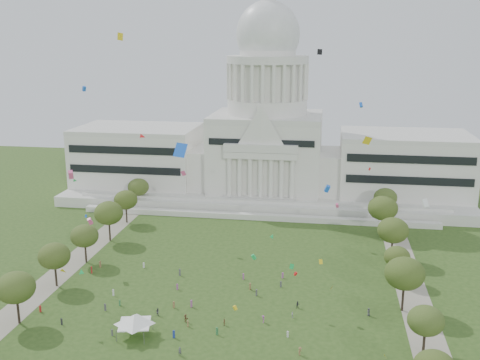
# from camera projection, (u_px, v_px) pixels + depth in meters

# --- Properties ---
(ground) EXTENTS (400.00, 400.00, 0.00)m
(ground) POSITION_uv_depth(u_px,v_px,m) (208.00, 332.00, 125.87)
(ground) COLOR #2D4919
(ground) RESTS_ON ground
(capitol) EXTENTS (160.00, 64.50, 91.30)m
(capitol) POSITION_uv_depth(u_px,v_px,m) (267.00, 143.00, 229.14)
(capitol) COLOR silver
(capitol) RESTS_ON ground
(path_left) EXTENTS (8.00, 160.00, 0.04)m
(path_left) POSITION_uv_depth(u_px,v_px,m) (68.00, 267.00, 161.95)
(path_left) COLOR gray
(path_left) RESTS_ON ground
(path_right) EXTENTS (8.00, 160.00, 0.04)m
(path_right) POSITION_uv_depth(u_px,v_px,m) (411.00, 289.00, 147.22)
(path_right) COLOR gray
(path_right) RESTS_ON ground
(row_tree_l_1) EXTENTS (8.86, 8.86, 12.59)m
(row_tree_l_1) POSITION_uv_depth(u_px,v_px,m) (16.00, 287.00, 127.60)
(row_tree_l_1) COLOR black
(row_tree_l_1) RESTS_ON ground
(row_tree_r_1) EXTENTS (7.58, 7.58, 10.78)m
(row_tree_r_1) POSITION_uv_depth(u_px,v_px,m) (426.00, 321.00, 115.23)
(row_tree_r_1) COLOR black
(row_tree_r_1) RESTS_ON ground
(row_tree_l_2) EXTENTS (8.42, 8.42, 11.97)m
(row_tree_l_2) POSITION_uv_depth(u_px,v_px,m) (54.00, 256.00, 147.26)
(row_tree_l_2) COLOR black
(row_tree_l_2) RESTS_ON ground
(row_tree_r_2) EXTENTS (9.55, 9.55, 13.58)m
(row_tree_r_2) POSITION_uv_depth(u_px,v_px,m) (405.00, 274.00, 133.42)
(row_tree_r_2) COLOR black
(row_tree_r_2) RESTS_ON ground
(row_tree_l_3) EXTENTS (8.12, 8.12, 11.55)m
(row_tree_l_3) POSITION_uv_depth(u_px,v_px,m) (85.00, 236.00, 163.09)
(row_tree_l_3) COLOR black
(row_tree_l_3) RESTS_ON ground
(row_tree_r_3) EXTENTS (7.01, 7.01, 9.98)m
(row_tree_r_3) POSITION_uv_depth(u_px,v_px,m) (397.00, 257.00, 150.34)
(row_tree_r_3) COLOR black
(row_tree_r_3) RESTS_ON ground
(row_tree_l_4) EXTENTS (9.29, 9.29, 13.21)m
(row_tree_l_4) POSITION_uv_depth(u_px,v_px,m) (109.00, 213.00, 180.51)
(row_tree_l_4) COLOR black
(row_tree_l_4) RESTS_ON ground
(row_tree_r_4) EXTENTS (9.19, 9.19, 13.06)m
(row_tree_r_4) POSITION_uv_depth(u_px,v_px,m) (393.00, 230.00, 164.63)
(row_tree_r_4) COLOR black
(row_tree_r_4) RESTS_ON ground
(row_tree_l_5) EXTENTS (8.33, 8.33, 11.85)m
(row_tree_l_5) POSITION_uv_depth(u_px,v_px,m) (126.00, 200.00, 198.72)
(row_tree_l_5) COLOR black
(row_tree_l_5) RESTS_ON ground
(row_tree_r_5) EXTENTS (9.82, 9.82, 13.96)m
(row_tree_r_5) POSITION_uv_depth(u_px,v_px,m) (383.00, 208.00, 183.96)
(row_tree_r_5) COLOR black
(row_tree_r_5) RESTS_ON ground
(row_tree_l_6) EXTENTS (8.19, 8.19, 11.64)m
(row_tree_l_6) POSITION_uv_depth(u_px,v_px,m) (138.00, 187.00, 216.36)
(row_tree_l_6) COLOR black
(row_tree_l_6) RESTS_ON ground
(row_tree_r_6) EXTENTS (8.42, 8.42, 11.97)m
(row_tree_r_6) POSITION_uv_depth(u_px,v_px,m) (385.00, 198.00, 201.10)
(row_tree_r_6) COLOR black
(row_tree_r_6) RESTS_ON ground
(event_tent) EXTENTS (11.22, 11.22, 5.24)m
(event_tent) POSITION_uv_depth(u_px,v_px,m) (134.00, 319.00, 123.35)
(event_tent) COLOR #4C4C4C
(event_tent) RESTS_ON ground
(person_0) EXTENTS (0.95, 1.12, 1.95)m
(person_0) POSITION_uv_depth(u_px,v_px,m) (369.00, 312.00, 133.02)
(person_0) COLOR #4C4C51
(person_0) RESTS_ON ground
(person_2) EXTENTS (1.03, 0.86, 1.82)m
(person_2) POSITION_uv_depth(u_px,v_px,m) (298.00, 305.00, 136.83)
(person_2) COLOR #26262B
(person_2) RESTS_ON ground
(person_3) EXTENTS (1.00, 1.32, 1.82)m
(person_3) POSITION_uv_depth(u_px,v_px,m) (263.00, 319.00, 129.81)
(person_3) COLOR #994C8C
(person_3) RESTS_ON ground
(person_4) EXTENTS (0.65, 1.04, 1.68)m
(person_4) POSITION_uv_depth(u_px,v_px,m) (224.00, 322.00, 128.59)
(person_4) COLOR olive
(person_4) RESTS_ON ground
(person_5) EXTENTS (1.79, 1.83, 1.98)m
(person_5) POSITION_uv_depth(u_px,v_px,m) (186.00, 318.00, 130.09)
(person_5) COLOR olive
(person_5) RESTS_ON ground
(person_7) EXTENTS (0.84, 0.72, 1.96)m
(person_7) POSITION_uv_depth(u_px,v_px,m) (180.00, 351.00, 116.29)
(person_7) COLOR #4C4C51
(person_7) RESTS_ON ground
(person_8) EXTENTS (1.07, 0.95, 1.88)m
(person_8) POSITION_uv_depth(u_px,v_px,m) (158.00, 312.00, 133.19)
(person_8) COLOR #4C4C51
(person_8) RESTS_ON ground
(person_9) EXTENTS (1.06, 1.36, 1.87)m
(person_9) POSITION_uv_depth(u_px,v_px,m) (300.00, 351.00, 116.41)
(person_9) COLOR olive
(person_9) RESTS_ON ground
(person_10) EXTENTS (0.72, 0.98, 1.51)m
(person_10) POSITION_uv_depth(u_px,v_px,m) (292.00, 315.00, 132.18)
(person_10) COLOR silver
(person_10) RESTS_ON ground
(distant_crowd) EXTENTS (60.26, 38.01, 1.93)m
(distant_crowd) POSITION_uv_depth(u_px,v_px,m) (172.00, 294.00, 142.59)
(distant_crowd) COLOR #B21E1E
(distant_crowd) RESTS_ON ground
(kite_swarm) EXTENTS (88.36, 95.35, 62.47)m
(kite_swarm) POSITION_uv_depth(u_px,v_px,m) (205.00, 213.00, 126.25)
(kite_swarm) COLOR red
(kite_swarm) RESTS_ON ground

